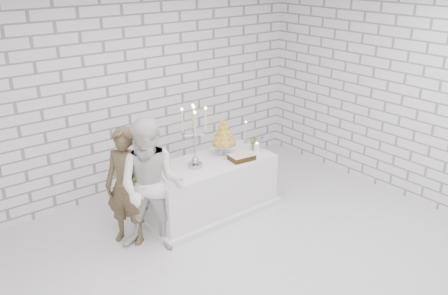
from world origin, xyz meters
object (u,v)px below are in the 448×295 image
groom (127,187)px  candelabra (194,137)px  bride (152,187)px  croquembouche (224,137)px  cake_table (210,187)px

groom → candelabra: (0.98, -0.05, 0.42)m
groom → bride: 0.37m
bride → croquembouche: bearing=60.5°
croquembouche → candelabra: bearing=-169.0°
groom → cake_table: bearing=51.8°
cake_table → croquembouche: 0.72m
cake_table → candelabra: bearing=-175.5°
groom → bride: size_ratio=0.90×
groom → candelabra: 1.07m
groom → croquembouche: bearing=55.5°
cake_table → bride: bearing=-164.3°
cake_table → groom: (-1.22, 0.03, 0.37)m
candelabra → croquembouche: 0.60m
candelabra → croquembouche: size_ratio=1.60×
cake_table → bride: 1.20m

